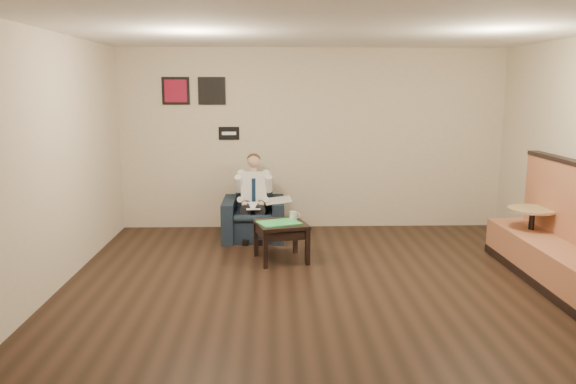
{
  "coord_description": "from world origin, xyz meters",
  "views": [
    {
      "loc": [
        -0.62,
        -5.77,
        2.2
      ],
      "look_at": [
        -0.43,
        1.2,
        0.9
      ],
      "focal_mm": 35.0,
      "sensor_mm": 36.0,
      "label": 1
    }
  ],
  "objects_px": {
    "seated_man": "(253,200)",
    "banquette": "(560,226)",
    "side_table": "(281,242)",
    "smartphone": "(282,219)",
    "green_folder": "(279,223)",
    "coffee_mug": "(293,215)",
    "cafe_table": "(530,237)",
    "armchair": "(254,209)"
  },
  "relations": [
    {
      "from": "coffee_mug",
      "to": "seated_man",
      "type": "bearing_deg",
      "value": 123.89
    },
    {
      "from": "green_folder",
      "to": "coffee_mug",
      "type": "height_order",
      "value": "coffee_mug"
    },
    {
      "from": "seated_man",
      "to": "cafe_table",
      "type": "relative_size",
      "value": 1.62
    },
    {
      "from": "coffee_mug",
      "to": "green_folder",
      "type": "bearing_deg",
      "value": -132.27
    },
    {
      "from": "seated_man",
      "to": "smartphone",
      "type": "distance_m",
      "value": 0.91
    },
    {
      "from": "side_table",
      "to": "coffee_mug",
      "type": "height_order",
      "value": "coffee_mug"
    },
    {
      "from": "armchair",
      "to": "green_folder",
      "type": "distance_m",
      "value": 1.2
    },
    {
      "from": "smartphone",
      "to": "seated_man",
      "type": "bearing_deg",
      "value": 112.15
    },
    {
      "from": "green_folder",
      "to": "smartphone",
      "type": "xyz_separation_m",
      "value": [
        0.04,
        0.22,
        -0.0
      ]
    },
    {
      "from": "armchair",
      "to": "side_table",
      "type": "xyz_separation_m",
      "value": [
        0.39,
        -1.11,
        -0.18
      ]
    },
    {
      "from": "armchair",
      "to": "seated_man",
      "type": "bearing_deg",
      "value": -90.0
    },
    {
      "from": "seated_man",
      "to": "green_folder",
      "type": "bearing_deg",
      "value": -70.39
    },
    {
      "from": "seated_man",
      "to": "banquette",
      "type": "relative_size",
      "value": 0.45
    },
    {
      "from": "seated_man",
      "to": "banquette",
      "type": "distance_m",
      "value": 4.01
    },
    {
      "from": "green_folder",
      "to": "cafe_table",
      "type": "relative_size",
      "value": 0.69
    },
    {
      "from": "green_folder",
      "to": "banquette",
      "type": "relative_size",
      "value": 0.19
    },
    {
      "from": "armchair",
      "to": "cafe_table",
      "type": "xyz_separation_m",
      "value": [
        3.51,
        -1.38,
        -0.07
      ]
    },
    {
      "from": "armchair",
      "to": "side_table",
      "type": "height_order",
      "value": "armchair"
    },
    {
      "from": "green_folder",
      "to": "smartphone",
      "type": "relative_size",
      "value": 3.21
    },
    {
      "from": "smartphone",
      "to": "banquette",
      "type": "height_order",
      "value": "banquette"
    },
    {
      "from": "seated_man",
      "to": "side_table",
      "type": "xyz_separation_m",
      "value": [
        0.39,
        -1.0,
        -0.34
      ]
    },
    {
      "from": "side_table",
      "to": "cafe_table",
      "type": "height_order",
      "value": "cafe_table"
    },
    {
      "from": "smartphone",
      "to": "banquette",
      "type": "xyz_separation_m",
      "value": [
        3.1,
        -1.16,
        0.17
      ]
    },
    {
      "from": "banquette",
      "to": "cafe_table",
      "type": "bearing_deg",
      "value": 89.19
    },
    {
      "from": "banquette",
      "to": "coffee_mug",
      "type": "bearing_deg",
      "value": 158.67
    },
    {
      "from": "seated_man",
      "to": "coffee_mug",
      "type": "bearing_deg",
      "value": -55.86
    },
    {
      "from": "banquette",
      "to": "smartphone",
      "type": "bearing_deg",
      "value": 159.49
    },
    {
      "from": "armchair",
      "to": "green_folder",
      "type": "height_order",
      "value": "armchair"
    },
    {
      "from": "armchair",
      "to": "banquette",
      "type": "height_order",
      "value": "banquette"
    },
    {
      "from": "green_folder",
      "to": "coffee_mug",
      "type": "bearing_deg",
      "value": 47.73
    },
    {
      "from": "coffee_mug",
      "to": "banquette",
      "type": "xyz_separation_m",
      "value": [
        2.95,
        -1.15,
        0.12
      ]
    },
    {
      "from": "seated_man",
      "to": "side_table",
      "type": "bearing_deg",
      "value": -68.49
    },
    {
      "from": "smartphone",
      "to": "cafe_table",
      "type": "distance_m",
      "value": 3.15
    },
    {
      "from": "armchair",
      "to": "coffee_mug",
      "type": "xyz_separation_m",
      "value": [
        0.55,
        -0.93,
        0.12
      ]
    },
    {
      "from": "seated_man",
      "to": "coffee_mug",
      "type": "distance_m",
      "value": 0.99
    },
    {
      "from": "side_table",
      "to": "banquette",
      "type": "xyz_separation_m",
      "value": [
        3.11,
        -0.97,
        0.43
      ]
    },
    {
      "from": "armchair",
      "to": "cafe_table",
      "type": "bearing_deg",
      "value": -21.16
    },
    {
      "from": "smartphone",
      "to": "cafe_table",
      "type": "bearing_deg",
      "value": -12.33
    },
    {
      "from": "side_table",
      "to": "smartphone",
      "type": "distance_m",
      "value": 0.32
    },
    {
      "from": "seated_man",
      "to": "side_table",
      "type": "relative_size",
      "value": 1.93
    },
    {
      "from": "green_folder",
      "to": "smartphone",
      "type": "distance_m",
      "value": 0.22
    },
    {
      "from": "cafe_table",
      "to": "side_table",
      "type": "bearing_deg",
      "value": 175.11
    }
  ]
}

